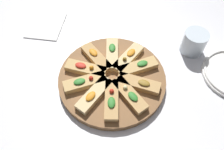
{
  "coord_description": "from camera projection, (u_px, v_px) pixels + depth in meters",
  "views": [
    {
      "loc": [
        0.36,
        0.14,
        0.59
      ],
      "look_at": [
        0.0,
        0.0,
        0.03
      ],
      "focal_mm": 35.0,
      "sensor_mm": 36.0,
      "label": 1
    }
  ],
  "objects": [
    {
      "name": "focaccia_slice_0",
      "position": [
        112.0,
        99.0,
        0.62
      ],
      "size": [
        0.14,
        0.08,
        0.03
      ],
      "color": "tan",
      "rests_on": "serving_board"
    },
    {
      "name": "focaccia_slice_6",
      "position": [
        96.0,
        58.0,
        0.71
      ],
      "size": [
        0.1,
        0.13,
        0.03
      ],
      "color": "tan",
      "rests_on": "serving_board"
    },
    {
      "name": "focaccia_slice_7",
      "position": [
        86.0,
        69.0,
        0.69
      ],
      "size": [
        0.05,
        0.13,
        0.03
      ],
      "color": "tan",
      "rests_on": "serving_board"
    },
    {
      "name": "water_glass",
      "position": [
        194.0,
        42.0,
        0.74
      ],
      "size": [
        0.08,
        0.08,
        0.08
      ],
      "primitive_type": "cylinder",
      "color": "silver",
      "rests_on": "ground_plane"
    },
    {
      "name": "focaccia_slice_1",
      "position": [
        129.0,
        95.0,
        0.63
      ],
      "size": [
        0.1,
        0.13,
        0.03
      ],
      "color": "tan",
      "rests_on": "serving_board"
    },
    {
      "name": "focaccia_slice_3",
      "position": [
        137.0,
        67.0,
        0.69
      ],
      "size": [
        0.12,
        0.12,
        0.03
      ],
      "color": "tan",
      "rests_on": "serving_board"
    },
    {
      "name": "serving_board",
      "position": [
        112.0,
        79.0,
        0.69
      ],
      "size": [
        0.34,
        0.34,
        0.02
      ],
      "primitive_type": "cylinder",
      "color": "brown",
      "rests_on": "ground_plane"
    },
    {
      "name": "focaccia_slice_9",
      "position": [
        94.0,
        94.0,
        0.63
      ],
      "size": [
        0.14,
        0.07,
        0.03
      ],
      "color": "#E5C689",
      "rests_on": "serving_board"
    },
    {
      "name": "focaccia_slice_8",
      "position": [
        85.0,
        82.0,
        0.66
      ],
      "size": [
        0.11,
        0.12,
        0.03
      ],
      "color": "tan",
      "rests_on": "serving_board"
    },
    {
      "name": "focaccia_slice_2",
      "position": [
        139.0,
        82.0,
        0.66
      ],
      "size": [
        0.04,
        0.13,
        0.03
      ],
      "color": "tan",
      "rests_on": "serving_board"
    },
    {
      "name": "focaccia_slice_4",
      "position": [
        128.0,
        58.0,
        0.71
      ],
      "size": [
        0.14,
        0.07,
        0.03
      ],
      "color": "#E5C689",
      "rests_on": "serving_board"
    },
    {
      "name": "napkin_stack",
      "position": [
        46.0,
        25.0,
        0.84
      ],
      "size": [
        0.17,
        0.16,
        0.01
      ],
      "primitive_type": "cube",
      "rotation": [
        0.0,
        0.0,
        0.23
      ],
      "color": "white",
      "rests_on": "ground_plane"
    },
    {
      "name": "ground_plane",
      "position": [
        112.0,
        81.0,
        0.7
      ],
      "size": [
        3.0,
        3.0,
        0.0
      ],
      "primitive_type": "plane",
      "color": "white"
    },
    {
      "name": "focaccia_slice_5",
      "position": [
        112.0,
        54.0,
        0.72
      ],
      "size": [
        0.14,
        0.08,
        0.03
      ],
      "color": "#E5C689",
      "rests_on": "serving_board"
    }
  ]
}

